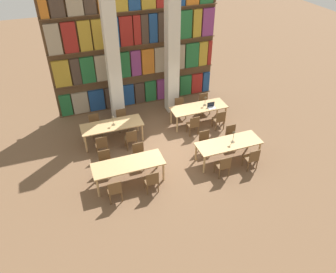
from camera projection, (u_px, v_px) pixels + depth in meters
name	position (u px, v px, depth m)	size (l,w,h in m)	color
ground_plane	(167.00, 150.00, 12.34)	(40.00, 40.00, 0.00)	brown
bookshelf_bank	(136.00, 47.00, 13.68)	(7.16, 0.35, 5.50)	brown
pillar_left	(112.00, 52.00, 12.33)	(0.50, 0.50, 6.00)	silver
pillar_center	(172.00, 44.00, 13.00)	(0.50, 0.50, 6.00)	silver
reading_table_0	(128.00, 165.00, 10.54)	(2.32, 0.84, 0.77)	tan
chair_0	(115.00, 190.00, 9.96)	(0.42, 0.40, 0.87)	brown
chair_1	(106.00, 162.00, 11.04)	(0.42, 0.40, 0.87)	brown
chair_2	(152.00, 181.00, 10.29)	(0.42, 0.40, 0.87)	brown
chair_3	(139.00, 154.00, 11.37)	(0.42, 0.40, 0.87)	brown
reading_table_1	(229.00, 144.00, 11.45)	(2.32, 0.84, 0.77)	tan
chair_4	(223.00, 165.00, 10.89)	(0.42, 0.40, 0.87)	brown
chair_5	(205.00, 142.00, 11.97)	(0.42, 0.40, 0.87)	brown
chair_6	(252.00, 158.00, 11.20)	(0.42, 0.40, 0.87)	brown
chair_7	(232.00, 136.00, 12.27)	(0.42, 0.40, 0.87)	brown
desk_lamp_0	(234.00, 135.00, 11.25)	(0.14, 0.14, 0.48)	brown
reading_table_2	(112.00, 126.00, 12.38)	(2.32, 0.84, 0.77)	tan
chair_8	(102.00, 145.00, 11.82)	(0.42, 0.40, 0.87)	brown
chair_9	(95.00, 124.00, 12.90)	(0.42, 0.40, 0.87)	brown
chair_10	(131.00, 138.00, 12.12)	(0.42, 0.40, 0.87)	brown
chair_11	(122.00, 119.00, 13.20)	(0.42, 0.40, 0.87)	brown
desk_lamp_1	(113.00, 119.00, 12.16)	(0.14, 0.14, 0.41)	brown
reading_table_3	(199.00, 109.00, 13.44)	(2.32, 0.84, 0.77)	tan
chair_12	(193.00, 125.00, 12.88)	(0.42, 0.40, 0.87)	brown
chair_13	(180.00, 107.00, 13.96)	(0.42, 0.40, 0.87)	brown
chair_14	(219.00, 119.00, 13.20)	(0.42, 0.40, 0.87)	brown
chair_15	(204.00, 103.00, 14.28)	(0.42, 0.40, 0.87)	brown
desk_lamp_2	(205.00, 99.00, 13.35)	(0.14, 0.14, 0.41)	brown
laptop	(212.00, 107.00, 13.33)	(0.32, 0.22, 0.21)	silver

